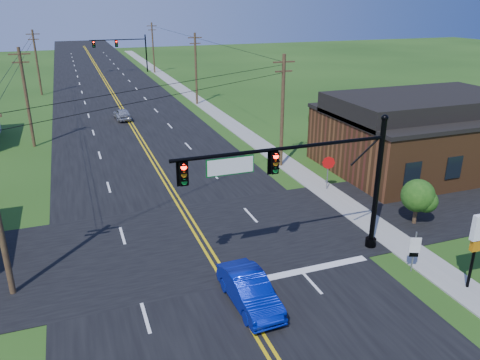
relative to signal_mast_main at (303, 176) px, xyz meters
name	(u,v)px	position (x,y,z in m)	size (l,w,h in m)	color
road_main	(119,107)	(-4.34, 42.00, -4.73)	(16.00, 220.00, 0.04)	black
road_cross	(198,240)	(-4.34, 4.00, -4.73)	(70.00, 10.00, 0.04)	black
sidewalk	(221,117)	(6.16, 32.00, -4.71)	(2.00, 160.00, 0.08)	gray
signal_mast_main	(303,176)	(0.00, 0.00, 0.00)	(11.30, 0.60, 7.48)	black
signal_mast_far	(122,48)	(0.10, 72.00, -0.20)	(10.98, 0.60, 7.48)	black
brick_building	(418,139)	(15.66, 10.00, -2.40)	(14.20, 11.20, 4.70)	brown
utility_pole_left_b	(26,96)	(-13.84, 27.00, -0.03)	(1.80, 0.28, 9.00)	#3A241A
utility_pole_left_c	(37,61)	(-13.84, 54.00, -0.03)	(1.80, 0.28, 9.00)	#3A241A
utility_pole_right_a	(282,110)	(5.46, 14.00, -0.03)	(1.80, 0.28, 9.00)	#3A241A
utility_pole_right_b	(196,68)	(5.46, 40.00, -0.03)	(1.80, 0.28, 9.00)	#3A241A
utility_pole_right_c	(153,47)	(5.46, 70.00, -0.03)	(1.80, 0.28, 9.00)	#3A241A
tree_right_back	(324,118)	(11.66, 18.00, -2.15)	(3.00, 3.00, 4.10)	#3A241A
shrub_corner	(418,196)	(8.66, 1.50, -2.90)	(2.00, 2.00, 2.86)	#3A241A
blue_car	(249,291)	(-3.79, -2.65, -4.02)	(1.55, 4.45, 1.47)	#07199A
distant_car	(122,114)	(-4.80, 34.65, -4.10)	(1.54, 3.83, 1.30)	#A5A6AA
route_sign	(414,249)	(4.91, -2.87, -3.46)	(0.52, 0.24, 2.21)	slate
stop_sign	(328,166)	(6.37, 8.07, -2.91)	(0.85, 0.39, 2.55)	slate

